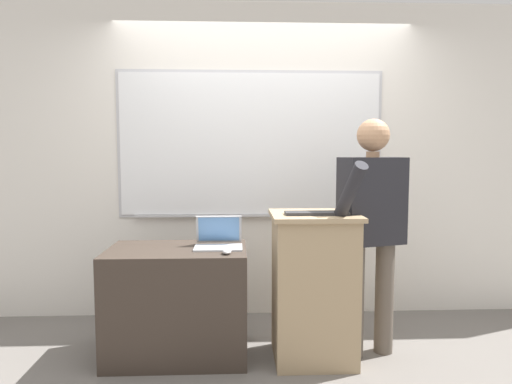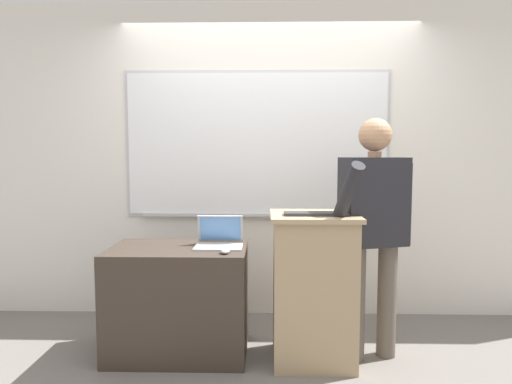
# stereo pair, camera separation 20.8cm
# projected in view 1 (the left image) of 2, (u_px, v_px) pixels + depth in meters

# --- Properties ---
(back_wall) EXTENTS (6.40, 0.17, 2.67)m
(back_wall) POSITION_uv_depth(u_px,v_px,m) (262.00, 161.00, 3.96)
(back_wall) COLOR silver
(back_wall) RESTS_ON ground_plane
(lectern_podium) EXTENTS (0.58, 0.53, 1.01)m
(lectern_podium) POSITION_uv_depth(u_px,v_px,m) (314.00, 286.00, 3.10)
(lectern_podium) COLOR tan
(lectern_podium) RESTS_ON ground_plane
(side_desk) EXTENTS (0.95, 0.61, 0.76)m
(side_desk) POSITION_uv_depth(u_px,v_px,m) (178.00, 302.00, 3.17)
(side_desk) COLOR #382D26
(side_desk) RESTS_ON ground_plane
(person_presenter) EXTENTS (0.60, 0.61, 1.64)m
(person_presenter) POSITION_uv_depth(u_px,v_px,m) (372.00, 220.00, 3.12)
(person_presenter) COLOR brown
(person_presenter) RESTS_ON ground_plane
(laptop) EXTENTS (0.33, 0.27, 0.21)m
(laptop) POSITION_uv_depth(u_px,v_px,m) (219.00, 238.00, 3.19)
(laptop) COLOR #B7BABF
(laptop) RESTS_ON side_desk
(wireless_keyboard) EXTENTS (0.42, 0.13, 0.02)m
(wireless_keyboard) POSITION_uv_depth(u_px,v_px,m) (317.00, 213.00, 2.99)
(wireless_keyboard) COLOR #2D2D30
(wireless_keyboard) RESTS_ON lectern_podium
(computer_mouse_by_laptop) EXTENTS (0.06, 0.10, 0.03)m
(computer_mouse_by_laptop) POSITION_uv_depth(u_px,v_px,m) (227.00, 251.00, 2.97)
(computer_mouse_by_laptop) COLOR #BCBCC1
(computer_mouse_by_laptop) RESTS_ON side_desk
(computer_mouse_by_keyboard) EXTENTS (0.06, 0.10, 0.03)m
(computer_mouse_by_keyboard) POSITION_uv_depth(u_px,v_px,m) (352.00, 211.00, 3.02)
(computer_mouse_by_keyboard) COLOR black
(computer_mouse_by_keyboard) RESTS_ON lectern_podium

